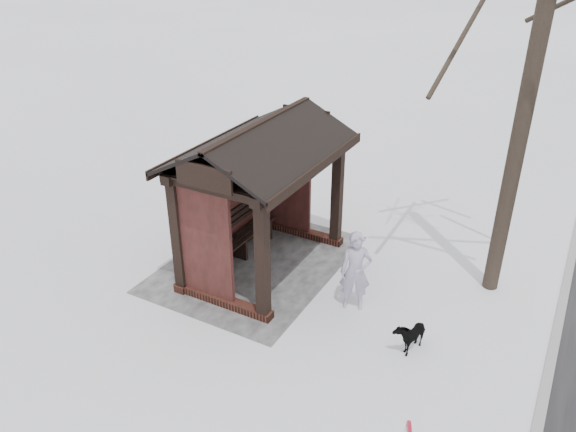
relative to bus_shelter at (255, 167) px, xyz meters
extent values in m
plane|color=white|center=(0.00, 0.16, -2.17)|extent=(120.00, 120.00, 0.00)
cube|color=gray|center=(0.00, 5.66, -2.16)|extent=(120.00, 0.15, 0.06)
cube|color=gray|center=(0.00, -0.04, -2.16)|extent=(4.20, 3.20, 0.02)
cube|color=#351B13|center=(0.00, -0.74, -2.09)|extent=(3.30, 0.22, 0.16)
cube|color=#351B13|center=(-1.50, 0.16, -2.09)|extent=(0.22, 2.10, 0.16)
cube|color=#351B13|center=(1.50, 0.16, -2.09)|extent=(0.22, 2.10, 0.16)
cube|color=black|center=(-1.50, 1.06, -1.02)|extent=(0.20, 0.20, 2.30)
cube|color=black|center=(1.50, 1.06, -1.02)|extent=(0.20, 0.20, 2.30)
cube|color=black|center=(-1.50, -0.74, -1.02)|extent=(0.20, 0.20, 2.30)
cube|color=black|center=(1.50, -0.74, -1.02)|extent=(0.20, 0.20, 2.30)
cube|color=black|center=(0.00, -0.74, -0.94)|extent=(2.80, 0.08, 2.14)
cube|color=black|center=(-1.50, -0.16, -0.94)|extent=(0.08, 1.17, 2.14)
cube|color=black|center=(1.50, -0.16, -0.94)|extent=(0.08, 1.17, 2.14)
cube|color=black|center=(0.00, 1.06, 0.19)|extent=(3.40, 0.20, 0.18)
cube|color=black|center=(0.00, -0.74, 0.19)|extent=(3.40, 0.20, 0.18)
cylinder|color=black|center=(-1.50, 4.36, 2.11)|extent=(0.29, 0.29, 8.55)
imported|color=#AFA3BF|center=(0.38, 2.30, -1.40)|extent=(0.54, 0.65, 1.53)
imported|color=black|center=(0.98, 3.55, -1.88)|extent=(0.73, 0.46, 0.57)
camera|label=1|loc=(8.29, 5.32, 4.06)|focal=35.00mm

